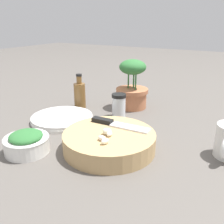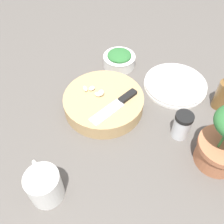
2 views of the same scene
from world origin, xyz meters
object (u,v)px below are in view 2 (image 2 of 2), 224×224
at_px(herb_bowl, 119,59).
at_px(spice_jar, 182,125).
at_px(oil_bottle, 223,94).
at_px(cutting_board, 104,102).
at_px(chef_knife, 117,104).
at_px(coffee_mug, 44,185).
at_px(plate_stack, 175,85).
at_px(garlic_cloves, 95,91).

distance_m(herb_bowl, spice_jar, 0.37).
bearing_deg(oil_bottle, cutting_board, -40.62).
distance_m(chef_knife, spice_jar, 0.20).
bearing_deg(coffee_mug, herb_bowl, -152.20).
xyz_separation_m(herb_bowl, plate_stack, (-0.07, 0.22, -0.02)).
relative_size(herb_bowl, coffee_mug, 1.03).
distance_m(garlic_cloves, herb_bowl, 0.22).
height_order(cutting_board, herb_bowl, herb_bowl).
bearing_deg(cutting_board, chef_knife, 96.67).
relative_size(cutting_board, coffee_mug, 2.17).
bearing_deg(garlic_cloves, plate_stack, 154.89).
xyz_separation_m(plate_stack, oil_bottle, (-0.04, 0.15, 0.05)).
distance_m(cutting_board, garlic_cloves, 0.05).
bearing_deg(herb_bowl, garlic_cloves, 26.41).
bearing_deg(coffee_mug, cutting_board, -156.99).
xyz_separation_m(chef_knife, coffee_mug, (0.31, 0.07, -0.01)).
height_order(spice_jar, coffee_mug, coffee_mug).
xyz_separation_m(garlic_cloves, oil_bottle, (-0.30, 0.28, -0.00)).
bearing_deg(chef_knife, plate_stack, -101.50).
height_order(chef_knife, herb_bowl, chef_knife).
distance_m(spice_jar, coffee_mug, 0.41).
height_order(plate_stack, oil_bottle, oil_bottle).
height_order(spice_jar, oil_bottle, oil_bottle).
bearing_deg(garlic_cloves, chef_knife, 102.07).
relative_size(coffee_mug, plate_stack, 0.54).
distance_m(plate_stack, oil_bottle, 0.16).
xyz_separation_m(spice_jar, coffee_mug, (0.40, -0.11, 0.00)).
bearing_deg(cutting_board, herb_bowl, -145.24).
xyz_separation_m(spice_jar, oil_bottle, (-0.19, 0.01, 0.01)).
bearing_deg(chef_knife, coffee_mug, 100.52).
distance_m(chef_knife, plate_stack, 0.25).
height_order(chef_knife, coffee_mug, coffee_mug).
relative_size(coffee_mug, oil_bottle, 0.85).
bearing_deg(spice_jar, chef_knife, -63.19).
xyz_separation_m(cutting_board, herb_bowl, (-0.18, -0.13, 0.00)).
bearing_deg(garlic_cloves, oil_bottle, 137.21).
height_order(chef_knife, oil_bottle, oil_bottle).
xyz_separation_m(cutting_board, oil_bottle, (-0.29, 0.25, 0.03)).
relative_size(cutting_board, spice_jar, 2.91).
relative_size(plate_stack, oil_bottle, 1.58).
bearing_deg(chef_knife, garlic_cloves, 9.34).
distance_m(cutting_board, spice_jar, 0.25).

